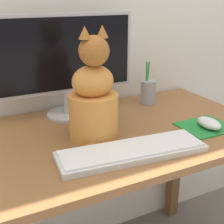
{
  "coord_description": "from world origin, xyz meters",
  "views": [
    {
      "loc": [
        -0.38,
        -0.88,
        1.16
      ],
      "look_at": [
        0.02,
        -0.09,
        0.83
      ],
      "focal_mm": 50.0,
      "sensor_mm": 36.0,
      "label": 1
    }
  ],
  "objects_px": {
    "keyboard": "(132,151)",
    "cat": "(93,99)",
    "computer_mouse_right": "(209,123)",
    "pen_cup": "(148,92)",
    "monitor": "(66,61)"
  },
  "relations": [
    {
      "from": "keyboard",
      "to": "cat",
      "type": "bearing_deg",
      "value": 114.31
    },
    {
      "from": "keyboard",
      "to": "cat",
      "type": "distance_m",
      "value": 0.21
    },
    {
      "from": "keyboard",
      "to": "computer_mouse_right",
      "type": "bearing_deg",
      "value": 12.78
    },
    {
      "from": "keyboard",
      "to": "pen_cup",
      "type": "bearing_deg",
      "value": 57.35
    },
    {
      "from": "keyboard",
      "to": "pen_cup",
      "type": "xyz_separation_m",
      "value": [
        0.29,
        0.37,
        0.04
      ]
    },
    {
      "from": "computer_mouse_right",
      "to": "cat",
      "type": "distance_m",
      "value": 0.42
    },
    {
      "from": "monitor",
      "to": "keyboard",
      "type": "bearing_deg",
      "value": -81.1
    },
    {
      "from": "monitor",
      "to": "pen_cup",
      "type": "distance_m",
      "value": 0.39
    },
    {
      "from": "pen_cup",
      "to": "cat",
      "type": "bearing_deg",
      "value": -148.41
    },
    {
      "from": "computer_mouse_right",
      "to": "pen_cup",
      "type": "xyz_separation_m",
      "value": [
        -0.04,
        0.33,
        0.03
      ]
    },
    {
      "from": "computer_mouse_right",
      "to": "pen_cup",
      "type": "relative_size",
      "value": 0.56
    },
    {
      "from": "keyboard",
      "to": "computer_mouse_right",
      "type": "xyz_separation_m",
      "value": [
        0.33,
        0.04,
        0.01
      ]
    },
    {
      "from": "monitor",
      "to": "keyboard",
      "type": "distance_m",
      "value": 0.44
    },
    {
      "from": "computer_mouse_right",
      "to": "cat",
      "type": "xyz_separation_m",
      "value": [
        -0.39,
        0.12,
        0.11
      ]
    },
    {
      "from": "monitor",
      "to": "pen_cup",
      "type": "xyz_separation_m",
      "value": [
        0.35,
        -0.02,
        -0.16
      ]
    }
  ]
}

